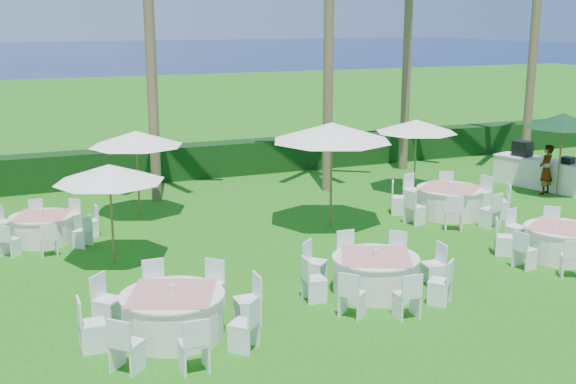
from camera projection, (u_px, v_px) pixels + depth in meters
name	position (u px, v px, depth m)	size (l,w,h in m)	color
ground	(373.00, 283.00, 15.74)	(120.00, 120.00, 0.00)	#1A6010
hedge	(212.00, 160.00, 26.35)	(34.00, 1.00, 1.20)	black
ocean	(36.00, 57.00, 107.18)	(260.00, 260.00, 0.00)	#07164B
banquet_table_a	(173.00, 314.00, 13.04)	(3.30, 3.30, 1.00)	white
banquet_table_b	(375.00, 273.00, 15.14)	(3.20, 3.20, 0.97)	white
banquet_table_c	(561.00, 241.00, 17.34)	(3.08, 3.08, 0.93)	white
banquet_table_d	(43.00, 228.00, 18.58)	(2.83, 2.83, 0.87)	white
banquet_table_f	(450.00, 201.00, 21.04)	(3.37, 3.37, 1.01)	white
umbrella_a	(109.00, 173.00, 16.54)	(2.56, 2.56, 2.38)	brown
umbrella_b	(332.00, 132.00, 19.43)	(3.32, 3.32, 2.91)	brown
umbrella_c	(136.00, 138.00, 20.56)	(2.70, 2.70, 2.52)	brown
umbrella_d	(416.00, 126.00, 23.60)	(2.70, 2.70, 2.40)	brown
umbrella_green	(563.00, 120.00, 22.99)	(2.43, 2.43, 2.69)	brown
buffet_table	(553.00, 175.00, 24.16)	(2.15, 4.32, 1.51)	white
staff_person	(546.00, 170.00, 23.54)	(0.60, 0.39, 1.64)	gray
palm_b	(150.00, 46.00, 21.88)	(4.30, 4.33, 8.70)	brown
palm_c	(329.00, 27.00, 22.98)	(4.11, 4.40, 9.80)	brown
palm_d	(407.00, 57.00, 26.67)	(4.38, 4.21, 7.60)	brown
palm_e	(534.00, 37.00, 26.31)	(4.12, 4.40, 8.98)	brown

